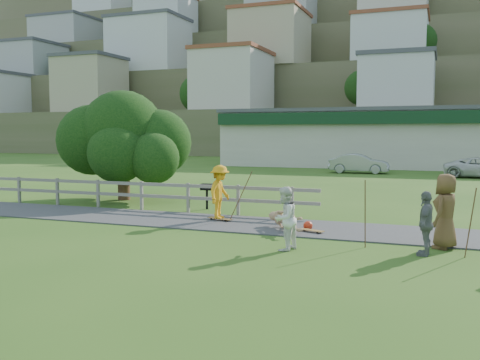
{
  "coord_description": "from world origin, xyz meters",
  "views": [
    {
      "loc": [
        6.83,
        -14.5,
        2.94
      ],
      "look_at": [
        0.56,
        2.0,
        1.4
      ],
      "focal_mm": 40.0,
      "sensor_mm": 36.0,
      "label": 1
    }
  ],
  "objects_px": {
    "spectator_c": "(446,211)",
    "tree": "(123,154)",
    "car_silver": "(359,163)",
    "skater_rider": "(220,195)",
    "spectator_a": "(284,219)",
    "skater_fallen": "(286,220)",
    "spectator_b": "(426,223)",
    "bbq": "(207,197)"
  },
  "relations": [
    {
      "from": "car_silver",
      "to": "tree",
      "type": "relative_size",
      "value": 0.73
    },
    {
      "from": "skater_fallen",
      "to": "spectator_c",
      "type": "relative_size",
      "value": 0.94
    },
    {
      "from": "skater_rider",
      "to": "tree",
      "type": "xyz_separation_m",
      "value": [
        -6.28,
        3.9,
        1.16
      ]
    },
    {
      "from": "skater_fallen",
      "to": "tree",
      "type": "relative_size",
      "value": 0.3
    },
    {
      "from": "spectator_c",
      "to": "skater_rider",
      "type": "bearing_deg",
      "value": -83.72
    },
    {
      "from": "spectator_a",
      "to": "bbq",
      "type": "xyz_separation_m",
      "value": [
        -4.84,
        5.98,
        -0.31
      ]
    },
    {
      "from": "skater_fallen",
      "to": "spectator_b",
      "type": "relative_size",
      "value": 1.15
    },
    {
      "from": "spectator_a",
      "to": "spectator_c",
      "type": "height_order",
      "value": "spectator_c"
    },
    {
      "from": "spectator_c",
      "to": "tree",
      "type": "xyz_separation_m",
      "value": [
        -13.32,
        5.76,
        1.09
      ]
    },
    {
      "from": "skater_fallen",
      "to": "spectator_a",
      "type": "bearing_deg",
      "value": -116.12
    },
    {
      "from": "skater_rider",
      "to": "skater_fallen",
      "type": "relative_size",
      "value": 0.99
    },
    {
      "from": "tree",
      "to": "bbq",
      "type": "bearing_deg",
      "value": -16.91
    },
    {
      "from": "spectator_b",
      "to": "spectator_c",
      "type": "height_order",
      "value": "spectator_c"
    },
    {
      "from": "spectator_c",
      "to": "bbq",
      "type": "height_order",
      "value": "spectator_c"
    },
    {
      "from": "skater_rider",
      "to": "spectator_c",
      "type": "relative_size",
      "value": 0.93
    },
    {
      "from": "car_silver",
      "to": "spectator_a",
      "type": "bearing_deg",
      "value": -177.72
    },
    {
      "from": "spectator_a",
      "to": "tree",
      "type": "distance_m",
      "value": 12.13
    },
    {
      "from": "spectator_b",
      "to": "tree",
      "type": "distance_m",
      "value": 14.6
    },
    {
      "from": "spectator_a",
      "to": "spectator_c",
      "type": "relative_size",
      "value": 0.84
    },
    {
      "from": "skater_rider",
      "to": "spectator_c",
      "type": "distance_m",
      "value": 7.28
    },
    {
      "from": "car_silver",
      "to": "tree",
      "type": "distance_m",
      "value": 21.2
    },
    {
      "from": "spectator_c",
      "to": "car_silver",
      "type": "relative_size",
      "value": 0.44
    },
    {
      "from": "skater_rider",
      "to": "spectator_a",
      "type": "bearing_deg",
      "value": -134.5
    },
    {
      "from": "skater_rider",
      "to": "spectator_b",
      "type": "height_order",
      "value": "skater_rider"
    },
    {
      "from": "skater_fallen",
      "to": "spectator_a",
      "type": "relative_size",
      "value": 1.12
    },
    {
      "from": "car_silver",
      "to": "bbq",
      "type": "height_order",
      "value": "car_silver"
    },
    {
      "from": "spectator_a",
      "to": "car_silver",
      "type": "bearing_deg",
      "value": -161.37
    },
    {
      "from": "spectator_a",
      "to": "skater_fallen",
      "type": "bearing_deg",
      "value": -150.72
    },
    {
      "from": "spectator_b",
      "to": "tree",
      "type": "relative_size",
      "value": 0.26
    },
    {
      "from": "skater_rider",
      "to": "car_silver",
      "type": "xyz_separation_m",
      "value": [
        1.14,
        23.71,
        -0.18
      ]
    },
    {
      "from": "skater_rider",
      "to": "bbq",
      "type": "bearing_deg",
      "value": 35.5
    },
    {
      "from": "spectator_b",
      "to": "skater_rider",
      "type": "bearing_deg",
      "value": -106.14
    },
    {
      "from": "skater_rider",
      "to": "bbq",
      "type": "xyz_separation_m",
      "value": [
        -1.59,
        2.47,
        -0.4
      ]
    },
    {
      "from": "spectator_b",
      "to": "bbq",
      "type": "relative_size",
      "value": 1.58
    },
    {
      "from": "tree",
      "to": "spectator_a",
      "type": "bearing_deg",
      "value": -37.85
    },
    {
      "from": "skater_fallen",
      "to": "spectator_a",
      "type": "distance_m",
      "value": 2.73
    },
    {
      "from": "skater_rider",
      "to": "car_silver",
      "type": "bearing_deg",
      "value": -0.05
    },
    {
      "from": "tree",
      "to": "bbq",
      "type": "xyz_separation_m",
      "value": [
        4.69,
        -1.42,
        -1.56
      ]
    },
    {
      "from": "skater_rider",
      "to": "tree",
      "type": "relative_size",
      "value": 0.3
    },
    {
      "from": "bbq",
      "to": "spectator_a",
      "type": "bearing_deg",
      "value": -58.35
    },
    {
      "from": "skater_fallen",
      "to": "spectator_a",
      "type": "height_order",
      "value": "spectator_a"
    },
    {
      "from": "skater_fallen",
      "to": "tree",
      "type": "distance_m",
      "value": 10.2
    }
  ]
}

